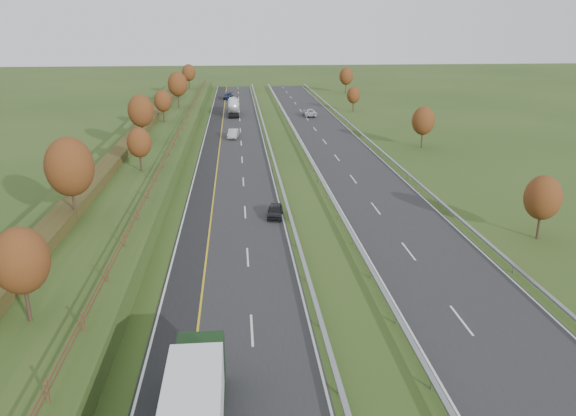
# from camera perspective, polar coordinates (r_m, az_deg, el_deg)

# --- Properties ---
(ground) EXTENTS (400.00, 400.00, 0.00)m
(ground) POSITION_cam_1_polar(r_m,az_deg,el_deg) (78.73, 0.28, 4.33)
(ground) COLOR #2C4418
(ground) RESTS_ON ground
(near_carriageway) EXTENTS (10.50, 200.00, 0.04)m
(near_carriageway) POSITION_cam_1_polar(r_m,az_deg,el_deg) (83.25, -5.56, 5.03)
(near_carriageway) COLOR #242427
(near_carriageway) RESTS_ON ground
(far_carriageway) EXTENTS (10.50, 200.00, 0.04)m
(far_carriageway) POSITION_cam_1_polar(r_m,az_deg,el_deg) (84.74, 5.71, 5.26)
(far_carriageway) COLOR #242427
(far_carriageway) RESTS_ON ground
(hard_shoulder) EXTENTS (3.00, 200.00, 0.04)m
(hard_shoulder) POSITION_cam_1_polar(r_m,az_deg,el_deg) (83.37, -8.14, 4.95)
(hard_shoulder) COLOR black
(hard_shoulder) RESTS_ON ground
(lane_markings) EXTENTS (26.75, 200.00, 0.01)m
(lane_markings) POSITION_cam_1_polar(r_m,az_deg,el_deg) (83.32, -1.14, 5.14)
(lane_markings) COLOR silver
(lane_markings) RESTS_ON near_carriageway
(embankment_left) EXTENTS (12.00, 200.00, 2.00)m
(embankment_left) POSITION_cam_1_polar(r_m,az_deg,el_deg) (84.15, -14.50, 5.36)
(embankment_left) COLOR #2C4418
(embankment_left) RESTS_ON ground
(hedge_left) EXTENTS (2.20, 180.00, 1.10)m
(hedge_left) POSITION_cam_1_polar(r_m,az_deg,el_deg) (84.19, -15.93, 6.32)
(hedge_left) COLOR #343515
(hedge_left) RESTS_ON embankment_left
(fence_left) EXTENTS (0.12, 189.06, 1.20)m
(fence_left) POSITION_cam_1_polar(r_m,az_deg,el_deg) (82.78, -11.55, 6.59)
(fence_left) COLOR #422B19
(fence_left) RESTS_ON embankment_left
(median_barrier_near) EXTENTS (0.32, 200.00, 0.71)m
(median_barrier_near) POSITION_cam_1_polar(r_m,az_deg,el_deg) (83.27, -1.63, 5.53)
(median_barrier_near) COLOR gray
(median_barrier_near) RESTS_ON ground
(median_barrier_far) EXTENTS (0.32, 200.00, 0.71)m
(median_barrier_far) POSITION_cam_1_polar(r_m,az_deg,el_deg) (83.73, 1.87, 5.60)
(median_barrier_far) COLOR gray
(median_barrier_far) RESTS_ON ground
(outer_barrier_far) EXTENTS (0.32, 200.00, 0.71)m
(outer_barrier_far) POSITION_cam_1_polar(r_m,az_deg,el_deg) (85.88, 9.55, 5.68)
(outer_barrier_far) COLOR gray
(outer_barrier_far) RESTS_ON ground
(trees_left) EXTENTS (6.64, 164.30, 7.66)m
(trees_left) POSITION_cam_1_polar(r_m,az_deg,el_deg) (79.83, -14.91, 8.58)
(trees_left) COLOR #2D2116
(trees_left) RESTS_ON embankment_left
(trees_far) EXTENTS (8.45, 118.60, 7.12)m
(trees_far) POSITION_cam_1_polar(r_m,az_deg,el_deg) (115.01, 9.67, 10.65)
(trees_far) COLOR #2D2116
(trees_far) RESTS_ON ground
(road_tanker) EXTENTS (2.40, 11.22, 3.46)m
(road_tanker) POSITION_cam_1_polar(r_m,az_deg,el_deg) (124.31, -5.54, 10.26)
(road_tanker) COLOR silver
(road_tanker) RESTS_ON near_carriageway
(car_dark_near) EXTENTS (1.99, 3.91, 1.27)m
(car_dark_near) POSITION_cam_1_polar(r_m,az_deg,el_deg) (57.38, -1.33, -0.30)
(car_dark_near) COLOR black
(car_dark_near) RESTS_ON near_carriageway
(car_silver_mid) EXTENTS (2.09, 4.78, 1.53)m
(car_silver_mid) POSITION_cam_1_polar(r_m,az_deg,el_deg) (98.37, -5.59, 7.53)
(car_silver_mid) COLOR #A5A5A9
(car_silver_mid) RESTS_ON near_carriageway
(car_small_far) EXTENTS (2.77, 5.61, 1.57)m
(car_small_far) POSITION_cam_1_polar(r_m,az_deg,el_deg) (150.92, -6.08, 11.24)
(car_small_far) COLOR #151F42
(car_small_far) RESTS_ON near_carriageway
(car_oncoming) EXTENTS (2.57, 5.50, 1.52)m
(car_oncoming) POSITION_cam_1_polar(r_m,az_deg,el_deg) (121.94, 2.21, 9.67)
(car_oncoming) COLOR silver
(car_oncoming) RESTS_ON far_carriageway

